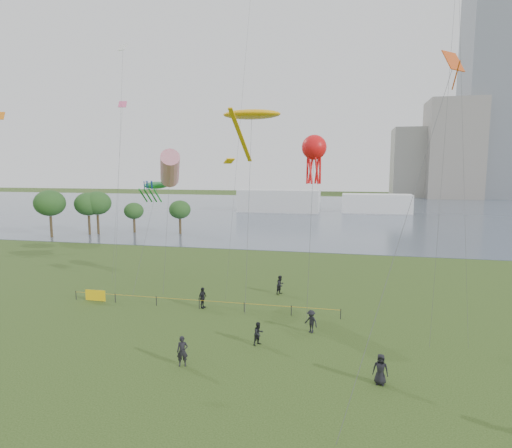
# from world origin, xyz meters

# --- Properties ---
(ground_plane) EXTENTS (400.00, 400.00, 0.00)m
(ground_plane) POSITION_xyz_m (0.00, 0.00, 0.00)
(ground_plane) COLOR #253B13
(lake) EXTENTS (400.00, 120.00, 0.08)m
(lake) POSITION_xyz_m (0.00, 100.00, 0.02)
(lake) COLOR #4F5B6C
(lake) RESTS_ON ground_plane
(tower) EXTENTS (24.00, 24.00, 120.00)m
(tower) POSITION_xyz_m (62.00, 168.00, 60.00)
(tower) COLOR slate
(tower) RESTS_ON ground_plane
(building_mid) EXTENTS (20.00, 20.00, 38.00)m
(building_mid) POSITION_xyz_m (46.00, 162.00, 19.00)
(building_mid) COLOR gray
(building_mid) RESTS_ON ground_plane
(building_low) EXTENTS (16.00, 18.00, 28.00)m
(building_low) POSITION_xyz_m (32.00, 168.00, 14.00)
(building_low) COLOR gray
(building_low) RESTS_ON ground_plane
(pavilion_left) EXTENTS (22.00, 8.00, 6.00)m
(pavilion_left) POSITION_xyz_m (-12.00, 95.00, 3.00)
(pavilion_left) COLOR silver
(pavilion_left) RESTS_ON ground_plane
(pavilion_right) EXTENTS (18.00, 7.00, 5.00)m
(pavilion_right) POSITION_xyz_m (14.00, 98.00, 2.50)
(pavilion_right) COLOR white
(pavilion_right) RESTS_ON ground_plane
(trees) EXTENTS (25.08, 12.98, 8.24)m
(trees) POSITION_xyz_m (-37.63, 47.94, 5.44)
(trees) COLOR #3D2F1B
(trees) RESTS_ON ground_plane
(fence) EXTENTS (24.07, 0.07, 1.05)m
(fence) POSITION_xyz_m (-11.86, 13.35, 0.55)
(fence) COLOR black
(fence) RESTS_ON ground_plane
(spectator_a) EXTENTS (0.96, 0.99, 1.61)m
(spectator_a) POSITION_xyz_m (0.82, 7.04, 0.80)
(spectator_a) COLOR black
(spectator_a) RESTS_ON ground_plane
(spectator_b) EXTENTS (1.27, 1.14, 1.71)m
(spectator_b) POSITION_xyz_m (4.16, 10.01, 0.85)
(spectator_b) COLOR black
(spectator_b) RESTS_ON ground_plane
(spectator_c) EXTENTS (0.72, 1.16, 1.85)m
(spectator_c) POSITION_xyz_m (-5.53, 13.59, 0.92)
(spectator_c) COLOR black
(spectator_c) RESTS_ON ground_plane
(spectator_d) EXTENTS (0.92, 0.65, 1.76)m
(spectator_d) POSITION_xyz_m (8.64, 3.21, 0.88)
(spectator_d) COLOR black
(spectator_d) RESTS_ON ground_plane
(spectator_f) EXTENTS (0.79, 0.64, 1.88)m
(spectator_f) POSITION_xyz_m (-3.10, 2.95, 0.94)
(spectator_f) COLOR black
(spectator_f) RESTS_ON ground_plane
(spectator_g) EXTENTS (1.05, 1.12, 1.83)m
(spectator_g) POSITION_xyz_m (0.43, 19.12, 0.91)
(spectator_g) COLOR black
(spectator_g) RESTS_ON ground_plane
(kite_stingray) EXTENTS (5.59, 10.22, 17.58)m
(kite_stingray) POSITION_xyz_m (-2.63, 20.10, 17.08)
(kite_stingray) COLOR #3F3F42
(kite_windsock) EXTENTS (4.30, 5.79, 13.95)m
(kite_windsock) POSITION_xyz_m (-11.01, 19.91, 12.00)
(kite_windsock) COLOR #3F3F42
(kite_creature) EXTENTS (2.19, 8.73, 10.63)m
(kite_creature) POSITION_xyz_m (-13.53, 22.06, 10.20)
(kite_creature) COLOR #3F3F42
(kite_octopus) EXTENTS (1.97, 3.99, 14.71)m
(kite_octopus) POSITION_xyz_m (3.83, 14.16, 13.62)
(kite_octopus) COLOR #3F3F42
(kite_delta) EXTENTS (6.81, 11.11, 18.97)m
(kite_delta) POSITION_xyz_m (12.11, 6.96, 17.28)
(kite_delta) COLOR #3F3F42
(small_kites) EXTENTS (39.98, 11.83, 13.65)m
(small_kites) POSITION_xyz_m (-5.74, 18.46, 23.91)
(small_kites) COLOR #E5598C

